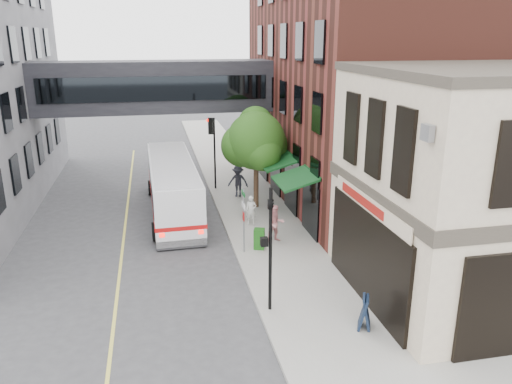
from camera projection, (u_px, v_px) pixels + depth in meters
name	position (u px, v px, depth m)	size (l,w,h in m)	color
ground	(272.00, 347.00, 15.81)	(120.00, 120.00, 0.00)	#38383A
sidewalk_main	(249.00, 202.00, 29.25)	(4.00, 60.00, 0.15)	gray
corner_building	(499.00, 185.00, 18.17)	(10.19, 8.12, 8.45)	#BBA68F
brick_building	(377.00, 79.00, 29.67)	(13.76, 18.00, 14.00)	#502219
skyway_bridge	(155.00, 86.00, 30.09)	(14.00, 3.18, 3.00)	black
traffic_signal_near	(270.00, 235.00, 16.86)	(0.44, 0.22, 4.60)	black
traffic_signal_far	(212.00, 139.00, 30.74)	(0.53, 0.28, 4.50)	black
street_sign_pole	(244.00, 215.00, 21.85)	(0.08, 0.75, 3.00)	gray
street_tree	(255.00, 141.00, 27.41)	(3.80, 3.20, 5.60)	#382619
lane_marking	(124.00, 239.00, 24.17)	(0.12, 40.00, 0.01)	#D8CC4C
bus	(173.00, 185.00, 27.37)	(2.78, 10.74, 2.88)	white
pedestrian_a	(251.00, 210.00, 25.48)	(0.55, 0.36, 1.50)	silver
pedestrian_b	(276.00, 224.00, 23.28)	(0.86, 0.67, 1.78)	#D68B8E
pedestrian_c	(238.00, 181.00, 29.85)	(1.23, 0.71, 1.90)	black
newspaper_box	(259.00, 239.00, 22.60)	(0.47, 0.42, 0.95)	#175112
sandwich_board	(365.00, 312.00, 16.42)	(0.41, 0.63, 1.13)	black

